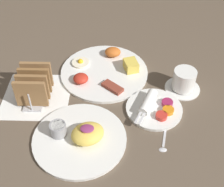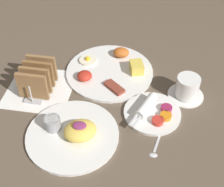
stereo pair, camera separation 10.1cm
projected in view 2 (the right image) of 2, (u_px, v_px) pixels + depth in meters
name	position (u px, v px, depth m)	size (l,w,h in m)	color
ground_plane	(101.00, 104.00, 1.02)	(3.00, 3.00, 0.00)	brown
napkin_flat	(40.00, 89.00, 1.07)	(0.22, 0.22, 0.00)	white
plate_breakfast	(110.00, 70.00, 1.13)	(0.31, 0.31, 0.05)	white
plate_condiments	(152.00, 112.00, 0.98)	(0.18, 0.18, 0.04)	white
plate_foreground	(73.00, 133.00, 0.92)	(0.28, 0.28, 0.06)	white
toast_rack	(38.00, 78.00, 1.04)	(0.10, 0.15, 0.10)	#B7B7BC
coffee_cup	(187.00, 88.00, 1.02)	(0.12, 0.12, 0.08)	white
teaspoon	(156.00, 146.00, 0.90)	(0.04, 0.13, 0.01)	silver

